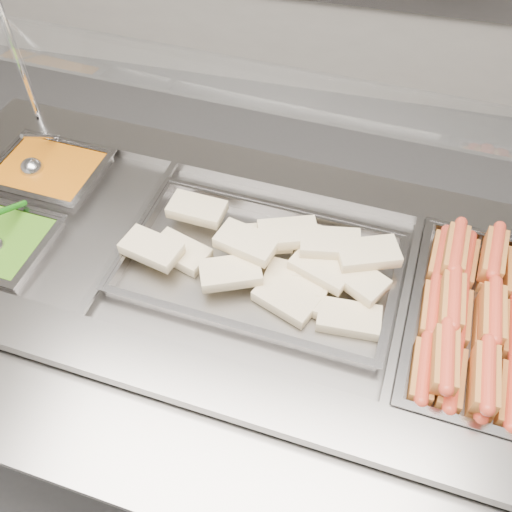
% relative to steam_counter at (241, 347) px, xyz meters
% --- Properties ---
extents(ground, '(6.00, 6.00, 0.00)m').
position_rel_steam_counter_xyz_m(ground, '(0.08, -0.30, -0.47)').
color(ground, '#555557').
rests_on(ground, ground).
extents(steam_counter, '(2.02, 1.01, 0.94)m').
position_rel_steam_counter_xyz_m(steam_counter, '(0.00, 0.00, 0.00)').
color(steam_counter, gray).
rests_on(steam_counter, ground).
extents(tray_rail, '(1.89, 0.53, 0.05)m').
position_rel_steam_counter_xyz_m(tray_rail, '(-0.04, -0.53, 0.42)').
color(tray_rail, gray).
rests_on(tray_rail, steam_counter).
extents(sneeze_guard, '(1.74, 0.44, 0.46)m').
position_rel_steam_counter_xyz_m(sneeze_guard, '(0.02, 0.23, 0.85)').
color(sneeze_guard, silver).
rests_on(sneeze_guard, steam_counter).
extents(pan_hotdogs, '(0.40, 0.60, 0.10)m').
position_rel_steam_counter_xyz_m(pan_hotdogs, '(0.65, -0.05, 0.43)').
color(pan_hotdogs, gray).
rests_on(pan_hotdogs, steam_counter).
extents(pan_wraps, '(0.74, 0.47, 0.07)m').
position_rel_steam_counter_xyz_m(pan_wraps, '(0.06, -0.00, 0.44)').
color(pan_wraps, gray).
rests_on(pan_wraps, steam_counter).
extents(pan_beans, '(0.33, 0.27, 0.10)m').
position_rel_steam_counter_xyz_m(pan_beans, '(-0.66, 0.20, 0.43)').
color(pan_beans, gray).
rests_on(pan_beans, steam_counter).
extents(hotdogs_in_buns, '(0.35, 0.56, 0.12)m').
position_rel_steam_counter_xyz_m(hotdogs_in_buns, '(0.65, -0.05, 0.48)').
color(hotdogs_in_buns, '#AD6424').
rests_on(hotdogs_in_buns, pan_hotdogs).
extents(tortilla_wraps, '(0.74, 0.34, 0.10)m').
position_rel_steam_counter_xyz_m(tortilla_wraps, '(0.13, 0.00, 0.49)').
color(tortilla_wraps, beige).
rests_on(tortilla_wraps, pan_wraps).
extents(ladle, '(0.07, 0.20, 0.16)m').
position_rel_steam_counter_xyz_m(ladle, '(-0.70, 0.19, 0.48)').
color(ladle, '#B9BABF').
rests_on(ladle, pan_beans).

